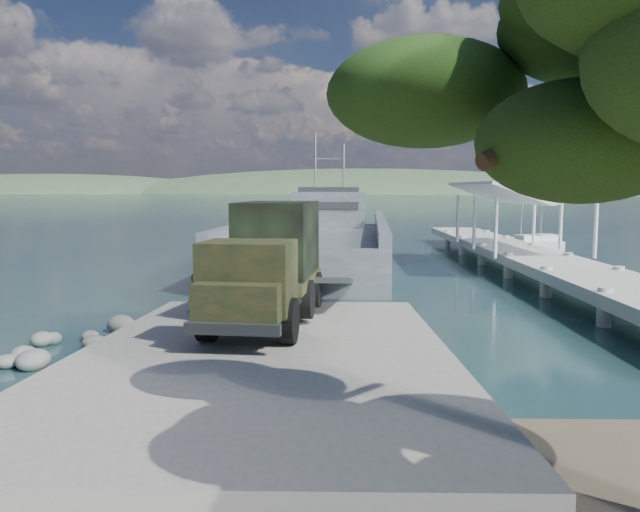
% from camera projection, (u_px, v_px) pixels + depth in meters
% --- Properties ---
extents(ground, '(1400.00, 1400.00, 0.00)m').
position_uv_depth(ground, '(270.00, 355.00, 18.23)').
color(ground, '#193E3E').
rests_on(ground, ground).
extents(boat_ramp, '(10.00, 18.00, 0.50)m').
position_uv_depth(boat_ramp, '(266.00, 356.00, 17.21)').
color(boat_ramp, gray).
rests_on(boat_ramp, ground).
extents(shoreline_rocks, '(3.20, 5.60, 0.90)m').
position_uv_depth(shoreline_rocks, '(67.00, 350.00, 18.85)').
color(shoreline_rocks, slate).
rests_on(shoreline_rocks, ground).
extents(distant_headlands, '(1000.00, 240.00, 48.00)m').
position_uv_depth(distant_headlands, '(384.00, 193.00, 573.87)').
color(distant_headlands, '#3D5C39').
rests_on(distant_headlands, ground).
extents(pier, '(6.40, 44.00, 6.10)m').
position_uv_depth(pier, '(523.00, 244.00, 36.46)').
color(pier, '#B0B1A6').
rests_on(pier, ground).
extents(landing_craft, '(10.55, 34.73, 10.19)m').
position_uv_depth(landing_craft, '(320.00, 248.00, 41.83)').
color(landing_craft, '#434B4F').
rests_on(landing_craft, ground).
extents(military_truck, '(3.49, 8.62, 3.89)m').
position_uv_depth(military_truck, '(269.00, 263.00, 20.43)').
color(military_truck, black).
rests_on(military_truck, boat_ramp).
extents(soldier, '(0.70, 0.65, 1.61)m').
position_uv_depth(soldier, '(198.00, 316.00, 17.49)').
color(soldier, black).
rests_on(soldier, boat_ramp).
extents(sailboat_near, '(2.66, 5.65, 6.63)m').
position_uv_depth(sailboat_near, '(521.00, 244.00, 50.70)').
color(sailboat_near, white).
rests_on(sailboat_near, ground).
extents(sailboat_far, '(1.98, 5.77, 6.92)m').
position_uv_depth(sailboat_far, '(541.00, 243.00, 51.03)').
color(sailboat_far, white).
rests_on(sailboat_far, ground).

